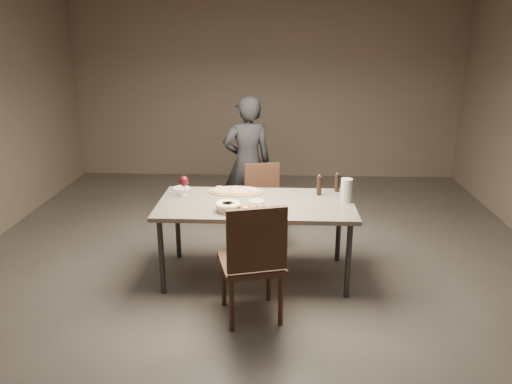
{
  "coord_description": "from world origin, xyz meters",
  "views": [
    {
      "loc": [
        0.19,
        -4.33,
        2.27
      ],
      "look_at": [
        0.0,
        0.0,
        0.85
      ],
      "focal_mm": 35.0,
      "sensor_mm": 36.0,
      "label": 1
    }
  ],
  "objects_px": {
    "carafe": "(346,190)",
    "diner": "(247,163)",
    "ham_pizza": "(236,191)",
    "pepper_mill_left": "(319,185)",
    "bread_basket": "(228,206)",
    "chair_far": "(263,199)",
    "chair_near": "(254,257)",
    "dining_table": "(256,208)",
    "zucchini_pizza": "(252,211)"
  },
  "relations": [
    {
      "from": "diner",
      "to": "pepper_mill_left",
      "type": "bearing_deg",
      "value": 110.67
    },
    {
      "from": "carafe",
      "to": "chair_near",
      "type": "distance_m",
      "value": 1.21
    },
    {
      "from": "zucchini_pizza",
      "to": "ham_pizza",
      "type": "xyz_separation_m",
      "value": [
        -0.19,
        0.56,
        -0.0
      ]
    },
    {
      "from": "dining_table",
      "to": "bread_basket",
      "type": "relative_size",
      "value": 7.99
    },
    {
      "from": "zucchini_pizza",
      "to": "diner",
      "type": "bearing_deg",
      "value": 101.45
    },
    {
      "from": "chair_far",
      "to": "diner",
      "type": "relative_size",
      "value": 0.55
    },
    {
      "from": "ham_pizza",
      "to": "pepper_mill_left",
      "type": "height_order",
      "value": "pepper_mill_left"
    },
    {
      "from": "bread_basket",
      "to": "carafe",
      "type": "relative_size",
      "value": 1.02
    },
    {
      "from": "zucchini_pizza",
      "to": "carafe",
      "type": "bearing_deg",
      "value": 27.88
    },
    {
      "from": "bread_basket",
      "to": "chair_near",
      "type": "height_order",
      "value": "chair_near"
    },
    {
      "from": "carafe",
      "to": "diner",
      "type": "xyz_separation_m",
      "value": [
        -0.99,
        1.23,
        -0.08
      ]
    },
    {
      "from": "dining_table",
      "to": "chair_far",
      "type": "bearing_deg",
      "value": 87.1
    },
    {
      "from": "dining_table",
      "to": "ham_pizza",
      "type": "relative_size",
      "value": 3.4
    },
    {
      "from": "ham_pizza",
      "to": "chair_far",
      "type": "xyz_separation_m",
      "value": [
        0.25,
        0.59,
        -0.28
      ]
    },
    {
      "from": "chair_near",
      "to": "chair_far",
      "type": "relative_size",
      "value": 1.18
    },
    {
      "from": "bread_basket",
      "to": "chair_far",
      "type": "height_order",
      "value": "chair_far"
    },
    {
      "from": "pepper_mill_left",
      "to": "chair_near",
      "type": "xyz_separation_m",
      "value": [
        -0.58,
        -1.04,
        -0.27
      ]
    },
    {
      "from": "carafe",
      "to": "pepper_mill_left",
      "type": "bearing_deg",
      "value": 140.91
    },
    {
      "from": "chair_near",
      "to": "zucchini_pizza",
      "type": "bearing_deg",
      "value": 79.0
    },
    {
      "from": "carafe",
      "to": "zucchini_pizza",
      "type": "bearing_deg",
      "value": -158.53
    },
    {
      "from": "zucchini_pizza",
      "to": "chair_far",
      "type": "distance_m",
      "value": 1.18
    },
    {
      "from": "pepper_mill_left",
      "to": "bread_basket",
      "type": "bearing_deg",
      "value": -149.61
    },
    {
      "from": "bread_basket",
      "to": "diner",
      "type": "relative_size",
      "value": 0.14
    },
    {
      "from": "bread_basket",
      "to": "zucchini_pizza",
      "type": "bearing_deg",
      "value": -10.01
    },
    {
      "from": "pepper_mill_left",
      "to": "carafe",
      "type": "distance_m",
      "value": 0.3
    },
    {
      "from": "bread_basket",
      "to": "ham_pizza",
      "type": "bearing_deg",
      "value": 87.21
    },
    {
      "from": "zucchini_pizza",
      "to": "pepper_mill_left",
      "type": "relative_size",
      "value": 2.66
    },
    {
      "from": "carafe",
      "to": "chair_far",
      "type": "relative_size",
      "value": 0.25
    },
    {
      "from": "pepper_mill_left",
      "to": "diner",
      "type": "xyz_separation_m",
      "value": [
        -0.75,
        1.04,
        -0.06
      ]
    },
    {
      "from": "ham_pizza",
      "to": "carafe",
      "type": "xyz_separation_m",
      "value": [
        1.04,
        -0.23,
        0.09
      ]
    },
    {
      "from": "ham_pizza",
      "to": "carafe",
      "type": "distance_m",
      "value": 1.07
    },
    {
      "from": "chair_near",
      "to": "diner",
      "type": "distance_m",
      "value": 2.1
    },
    {
      "from": "zucchini_pizza",
      "to": "pepper_mill_left",
      "type": "bearing_deg",
      "value": 46.92
    },
    {
      "from": "pepper_mill_left",
      "to": "chair_near",
      "type": "distance_m",
      "value": 1.22
    },
    {
      "from": "bread_basket",
      "to": "carafe",
      "type": "bearing_deg",
      "value": 15.53
    },
    {
      "from": "dining_table",
      "to": "diner",
      "type": "height_order",
      "value": "diner"
    },
    {
      "from": "pepper_mill_left",
      "to": "diner",
      "type": "height_order",
      "value": "diner"
    },
    {
      "from": "ham_pizza",
      "to": "pepper_mill_left",
      "type": "relative_size",
      "value": 2.6
    },
    {
      "from": "chair_near",
      "to": "bread_basket",
      "type": "bearing_deg",
      "value": 99.65
    },
    {
      "from": "chair_near",
      "to": "diner",
      "type": "xyz_separation_m",
      "value": [
        -0.17,
        2.08,
        0.21
      ]
    },
    {
      "from": "dining_table",
      "to": "pepper_mill_left",
      "type": "height_order",
      "value": "pepper_mill_left"
    },
    {
      "from": "zucchini_pizza",
      "to": "ham_pizza",
      "type": "height_order",
      "value": "zucchini_pizza"
    },
    {
      "from": "carafe",
      "to": "chair_far",
      "type": "distance_m",
      "value": 1.19
    },
    {
      "from": "bread_basket",
      "to": "pepper_mill_left",
      "type": "height_order",
      "value": "pepper_mill_left"
    },
    {
      "from": "chair_far",
      "to": "diner",
      "type": "xyz_separation_m",
      "value": [
        -0.2,
        0.42,
        0.3
      ]
    },
    {
      "from": "carafe",
      "to": "ham_pizza",
      "type": "bearing_deg",
      "value": 167.74
    },
    {
      "from": "zucchini_pizza",
      "to": "carafe",
      "type": "relative_size",
      "value": 2.46
    },
    {
      "from": "dining_table",
      "to": "chair_near",
      "type": "xyz_separation_m",
      "value": [
        0.02,
        -0.79,
        -0.12
      ]
    },
    {
      "from": "dining_table",
      "to": "carafe",
      "type": "relative_size",
      "value": 8.17
    },
    {
      "from": "carafe",
      "to": "diner",
      "type": "relative_size",
      "value": 0.14
    }
  ]
}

